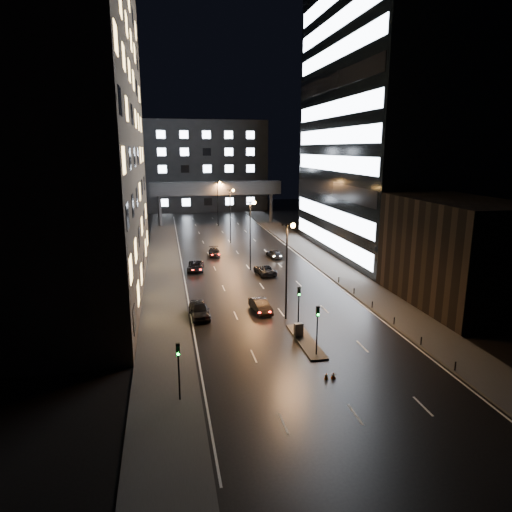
# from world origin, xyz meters

# --- Properties ---
(ground) EXTENTS (160.00, 160.00, 0.00)m
(ground) POSITION_xyz_m (0.00, 40.00, 0.00)
(ground) COLOR black
(ground) RESTS_ON ground
(sidewalk_left) EXTENTS (5.00, 110.00, 0.15)m
(sidewalk_left) POSITION_xyz_m (-12.50, 35.00, 0.07)
(sidewalk_left) COLOR #383533
(sidewalk_left) RESTS_ON ground
(sidewalk_right) EXTENTS (5.00, 110.00, 0.15)m
(sidewalk_right) POSITION_xyz_m (12.50, 35.00, 0.07)
(sidewalk_right) COLOR #383533
(sidewalk_right) RESTS_ON ground
(building_left) EXTENTS (15.00, 48.00, 40.00)m
(building_left) POSITION_xyz_m (-22.50, 24.00, 20.00)
(building_left) COLOR #2D2319
(building_left) RESTS_ON ground
(building_right_low) EXTENTS (10.00, 18.00, 12.00)m
(building_right_low) POSITION_xyz_m (20.00, 9.00, 6.00)
(building_right_low) COLOR black
(building_right_low) RESTS_ON ground
(building_right_glass) EXTENTS (20.00, 36.00, 45.00)m
(building_right_glass) POSITION_xyz_m (25.00, 36.00, 22.50)
(building_right_glass) COLOR black
(building_right_glass) RESTS_ON ground
(building_far) EXTENTS (34.00, 14.00, 25.00)m
(building_far) POSITION_xyz_m (0.00, 98.00, 12.50)
(building_far) COLOR #333335
(building_far) RESTS_ON ground
(skybridge) EXTENTS (30.00, 3.00, 10.00)m
(skybridge) POSITION_xyz_m (0.00, 70.00, 8.34)
(skybridge) COLOR #333335
(skybridge) RESTS_ON ground
(median_island) EXTENTS (1.60, 8.00, 0.15)m
(median_island) POSITION_xyz_m (0.30, 2.00, 0.07)
(median_island) COLOR #383533
(median_island) RESTS_ON ground
(traffic_signal_near) EXTENTS (0.28, 0.34, 4.40)m
(traffic_signal_near) POSITION_xyz_m (0.30, 4.49, 3.09)
(traffic_signal_near) COLOR black
(traffic_signal_near) RESTS_ON median_island
(traffic_signal_far) EXTENTS (0.28, 0.34, 4.40)m
(traffic_signal_far) POSITION_xyz_m (0.30, -1.01, 3.09)
(traffic_signal_far) COLOR black
(traffic_signal_far) RESTS_ON median_island
(traffic_signal_corner) EXTENTS (0.28, 0.34, 4.40)m
(traffic_signal_corner) POSITION_xyz_m (-11.50, -6.01, 2.94)
(traffic_signal_corner) COLOR black
(traffic_signal_corner) RESTS_ON ground
(bollard_row) EXTENTS (0.12, 25.12, 0.90)m
(bollard_row) POSITION_xyz_m (10.20, 6.50, 0.45)
(bollard_row) COLOR black
(bollard_row) RESTS_ON ground
(streetlight_near) EXTENTS (1.45, 0.50, 10.15)m
(streetlight_near) POSITION_xyz_m (0.16, 8.00, 6.50)
(streetlight_near) COLOR black
(streetlight_near) RESTS_ON ground
(streetlight_mid_a) EXTENTS (1.45, 0.50, 10.15)m
(streetlight_mid_a) POSITION_xyz_m (0.16, 28.00, 6.50)
(streetlight_mid_a) COLOR black
(streetlight_mid_a) RESTS_ON ground
(streetlight_mid_b) EXTENTS (1.45, 0.50, 10.15)m
(streetlight_mid_b) POSITION_xyz_m (0.16, 48.00, 6.50)
(streetlight_mid_b) COLOR black
(streetlight_mid_b) RESTS_ON ground
(streetlight_far) EXTENTS (1.45, 0.50, 10.15)m
(streetlight_far) POSITION_xyz_m (0.16, 68.00, 6.50)
(streetlight_far) COLOR black
(streetlight_far) RESTS_ON ground
(car_away_a) EXTENTS (2.20, 4.94, 1.65)m
(car_away_a) POSITION_xyz_m (-8.82, 10.30, 0.83)
(car_away_a) COLOR black
(car_away_a) RESTS_ON ground
(car_away_b) EXTENTS (2.05, 4.47, 1.42)m
(car_away_b) POSITION_xyz_m (-2.16, 10.57, 0.71)
(car_away_b) COLOR black
(car_away_b) RESTS_ON ground
(car_away_c) EXTENTS (2.84, 5.16, 1.37)m
(car_away_c) POSITION_xyz_m (-7.89, 29.21, 0.68)
(car_away_c) COLOR black
(car_away_c) RESTS_ON ground
(car_away_d) EXTENTS (2.10, 4.55, 1.29)m
(car_away_d) POSITION_xyz_m (-4.19, 38.03, 0.64)
(car_away_d) COLOR black
(car_away_d) RESTS_ON ground
(car_toward_a) EXTENTS (2.81, 5.06, 1.34)m
(car_toward_a) POSITION_xyz_m (1.57, 25.36, 0.67)
(car_toward_a) COLOR black
(car_toward_a) RESTS_ON ground
(car_toward_b) EXTENTS (2.13, 4.51, 1.27)m
(car_toward_b) POSITION_xyz_m (5.32, 35.05, 0.64)
(car_toward_b) COLOR black
(car_toward_b) RESTS_ON ground
(utility_cabinet) EXTENTS (0.84, 0.55, 1.29)m
(utility_cabinet) POSITION_xyz_m (-0.10, 3.04, 0.80)
(utility_cabinet) COLOR #444446
(utility_cabinet) RESTS_ON median_island
(cone_a) EXTENTS (0.46, 0.46, 0.51)m
(cone_a) POSITION_xyz_m (0.32, -5.01, 0.26)
(cone_a) COLOR #D64F0B
(cone_a) RESTS_ON ground
(cone_b) EXTENTS (0.40, 0.40, 0.56)m
(cone_b) POSITION_xyz_m (-0.25, -5.01, 0.28)
(cone_b) COLOR orange
(cone_b) RESTS_ON ground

